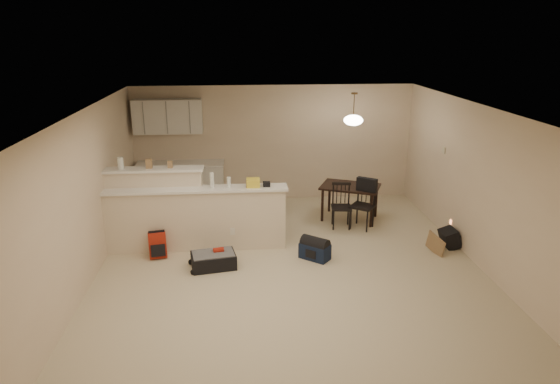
{
  "coord_description": "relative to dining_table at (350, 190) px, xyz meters",
  "views": [
    {
      "loc": [
        -0.76,
        -7.08,
        3.59
      ],
      "look_at": [
        -0.1,
        0.7,
        1.05
      ],
      "focal_mm": 32.0,
      "sensor_mm": 36.0,
      "label": 1
    }
  ],
  "objects": [
    {
      "name": "dining_chair_far",
      "position": [
        0.14,
        -0.49,
        -0.14
      ],
      "size": [
        0.55,
        0.55,
        0.93
      ],
      "primitive_type": null,
      "rotation": [
        0.0,
        0.0,
        -0.62
      ],
      "color": "black",
      "rests_on": "ground"
    },
    {
      "name": "dining_table",
      "position": [
        0.0,
        0.0,
        0.0
      ],
      "size": [
        1.31,
        1.12,
        0.69
      ],
      "rotation": [
        0.0,
        0.0,
        -0.42
      ],
      "color": "black",
      "rests_on": "ground"
    },
    {
      "name": "breakfast_bar",
      "position": [
        -3.16,
        -1.1,
        0.0
      ],
      "size": [
        3.08,
        0.58,
        1.39
      ],
      "color": "beige",
      "rests_on": "ground"
    },
    {
      "name": "bag_lump",
      "position": [
        -1.93,
        -1.18,
        0.55
      ],
      "size": [
        0.22,
        0.18,
        0.14
      ],
      "primitive_type": "cube",
      "color": "#97744D",
      "rests_on": "breakfast_bar"
    },
    {
      "name": "upper_cabinets",
      "position": [
        -3.6,
        1.24,
        1.29
      ],
      "size": [
        1.4,
        0.34,
        0.7
      ],
      "primitive_type": "cube",
      "color": "white",
      "rests_on": "room"
    },
    {
      "name": "dining_chair_near",
      "position": [
        -0.26,
        -0.43,
        -0.18
      ],
      "size": [
        0.41,
        0.39,
        0.85
      ],
      "primitive_type": null,
      "rotation": [
        0.0,
        0.0,
        -0.11
      ],
      "color": "black",
      "rests_on": "ground"
    },
    {
      "name": "cardboard_sheet",
      "position": [
        1.1,
        -1.72,
        -0.45
      ],
      "size": [
        0.15,
        0.4,
        0.32
      ],
      "primitive_type": "cube",
      "rotation": [
        0.0,
        0.0,
        1.89
      ],
      "color": "#97744D",
      "rests_on": "ground"
    },
    {
      "name": "red_backpack",
      "position": [
        -3.54,
        -1.47,
        -0.4
      ],
      "size": [
        0.31,
        0.23,
        0.42
      ],
      "primitive_type": "cube",
      "rotation": [
        0.0,
        0.0,
        0.2
      ],
      "color": "#AB2313",
      "rests_on": "ground"
    },
    {
      "name": "bottle_b",
      "position": [
        -2.34,
        -1.18,
        0.57
      ],
      "size": [
        0.06,
        0.06,
        0.18
      ],
      "primitive_type": "cylinder",
      "color": "silver",
      "rests_on": "breakfast_bar"
    },
    {
      "name": "jar",
      "position": [
        -4.12,
        -0.96,
        0.88
      ],
      "size": [
        0.1,
        0.1,
        0.2
      ],
      "primitive_type": "cylinder",
      "color": "silver",
      "rests_on": "breakfast_bar"
    },
    {
      "name": "thermostat",
      "position": [
        1.59,
        -0.53,
        0.89
      ],
      "size": [
        0.02,
        0.12,
        0.12
      ],
      "primitive_type": "cube",
      "color": "beige",
      "rests_on": "room"
    },
    {
      "name": "small_box",
      "position": [
        -3.31,
        -0.96,
        0.84
      ],
      "size": [
        0.08,
        0.06,
        0.12
      ],
      "primitive_type": "cube",
      "color": "#97744D",
      "rests_on": "breakfast_bar"
    },
    {
      "name": "extra_item_x",
      "position": [
        -1.99,
        -1.18,
        0.53
      ],
      "size": [
        0.12,
        0.1,
        0.1
      ],
      "primitive_type": "cube",
      "color": "#97744D",
      "rests_on": "breakfast_bar"
    },
    {
      "name": "suitcase",
      "position": [
        -2.6,
        -1.93,
        -0.49
      ],
      "size": [
        0.75,
        0.56,
        0.23
      ],
      "primitive_type": "cube",
      "rotation": [
        0.0,
        0.0,
        0.18
      ],
      "color": "black",
      "rests_on": "ground"
    },
    {
      "name": "cereal_box",
      "position": [
        -3.66,
        -0.96,
        0.86
      ],
      "size": [
        0.1,
        0.07,
        0.16
      ],
      "primitive_type": "cube",
      "color": "#97744D",
      "rests_on": "breakfast_bar"
    },
    {
      "name": "black_daypack",
      "position": [
        1.45,
        -1.47,
        -0.45
      ],
      "size": [
        0.26,
        0.36,
        0.31
      ],
      "primitive_type": "cube",
      "rotation": [
        0.0,
        0.0,
        1.6
      ],
      "color": "black",
      "rests_on": "ground"
    },
    {
      "name": "pouch",
      "position": [
        -1.71,
        -1.18,
        0.52
      ],
      "size": [
        0.12,
        0.1,
        0.08
      ],
      "primitive_type": "cube",
      "color": "#97744D",
      "rests_on": "breakfast_bar"
    },
    {
      "name": "kitchen_counter",
      "position": [
        -3.4,
        1.11,
        -0.16
      ],
      "size": [
        1.8,
        0.6,
        0.9
      ],
      "primitive_type": "cube",
      "color": "white",
      "rests_on": "ground"
    },
    {
      "name": "pendant_lamp",
      "position": [
        -0.0,
        -0.0,
        1.38
      ],
      "size": [
        0.36,
        0.36,
        0.62
      ],
      "color": "brown",
      "rests_on": "room"
    },
    {
      "name": "navy_duffel",
      "position": [
        -0.96,
        -1.76,
        -0.48
      ],
      "size": [
        0.54,
        0.5,
        0.26
      ],
      "primitive_type": "cube",
      "rotation": [
        0.0,
        0.0,
        -0.68
      ],
      "color": "#101B35",
      "rests_on": "ground"
    },
    {
      "name": "room",
      "position": [
        -1.4,
        -2.08,
        0.64
      ],
      "size": [
        7.0,
        7.02,
        2.5
      ],
      "color": "beige",
      "rests_on": "ground"
    },
    {
      "name": "bottle_a",
      "position": [
        -2.62,
        -1.18,
        0.61
      ],
      "size": [
        0.07,
        0.07,
        0.26
      ],
      "primitive_type": "cylinder",
      "color": "silver",
      "rests_on": "breakfast_bar"
    }
  ]
}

